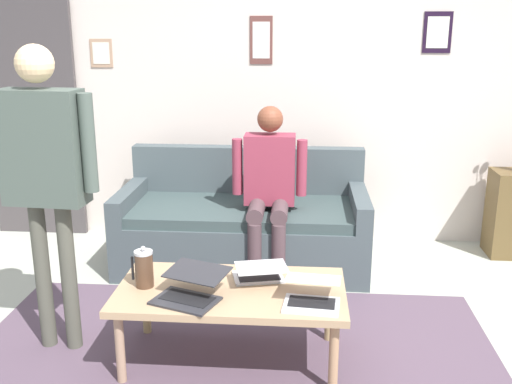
{
  "coord_description": "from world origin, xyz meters",
  "views": [
    {
      "loc": [
        -0.23,
        2.87,
        1.83
      ],
      "look_at": [
        0.06,
        -0.78,
        0.8
      ],
      "focal_mm": 41.28,
      "sensor_mm": 36.0,
      "label": 1
    }
  ],
  "objects_px": {
    "interior_door": "(33,122)",
    "french_press": "(144,268)",
    "laptop_right": "(312,296)",
    "laptop_left": "(190,290)",
    "couch": "(244,226)",
    "person_standing": "(44,162)",
    "laptop_center": "(260,274)",
    "coffee_table": "(231,295)",
    "person_seated": "(269,183)"
  },
  "relations": [
    {
      "from": "laptop_right",
      "to": "french_press",
      "type": "xyz_separation_m",
      "value": [
        0.92,
        -0.14,
        0.06
      ]
    },
    {
      "from": "coffee_table",
      "to": "person_standing",
      "type": "height_order",
      "value": "person_standing"
    },
    {
      "from": "person_seated",
      "to": "laptop_right",
      "type": "bearing_deg",
      "value": 102.57
    },
    {
      "from": "coffee_table",
      "to": "person_standing",
      "type": "xyz_separation_m",
      "value": [
        1.03,
        -0.07,
        0.72
      ]
    },
    {
      "from": "coffee_table",
      "to": "person_standing",
      "type": "distance_m",
      "value": 1.26
    },
    {
      "from": "laptop_left",
      "to": "laptop_center",
      "type": "relative_size",
      "value": 1.25
    },
    {
      "from": "couch",
      "to": "person_standing",
      "type": "relative_size",
      "value": 1.09
    },
    {
      "from": "french_press",
      "to": "laptop_center",
      "type": "bearing_deg",
      "value": -168.53
    },
    {
      "from": "interior_door",
      "to": "laptop_right",
      "type": "height_order",
      "value": "interior_door"
    },
    {
      "from": "laptop_center",
      "to": "person_standing",
      "type": "relative_size",
      "value": 0.2
    },
    {
      "from": "laptop_center",
      "to": "person_seated",
      "type": "height_order",
      "value": "person_seated"
    },
    {
      "from": "interior_door",
      "to": "laptop_center",
      "type": "height_order",
      "value": "interior_door"
    },
    {
      "from": "interior_door",
      "to": "laptop_center",
      "type": "xyz_separation_m",
      "value": [
        -2.15,
        1.91,
        -0.54
      ]
    },
    {
      "from": "coffee_table",
      "to": "person_seated",
      "type": "height_order",
      "value": "person_seated"
    },
    {
      "from": "couch",
      "to": "laptop_center",
      "type": "height_order",
      "value": "couch"
    },
    {
      "from": "interior_door",
      "to": "person_seated",
      "type": "bearing_deg",
      "value": 159.1
    },
    {
      "from": "laptop_left",
      "to": "person_seated",
      "type": "xyz_separation_m",
      "value": [
        -0.34,
        -1.35,
        0.24
      ]
    },
    {
      "from": "interior_door",
      "to": "coffee_table",
      "type": "relative_size",
      "value": 1.63
    },
    {
      "from": "interior_door",
      "to": "laptop_center",
      "type": "distance_m",
      "value": 2.92
    },
    {
      "from": "coffee_table",
      "to": "person_seated",
      "type": "distance_m",
      "value": 1.26
    },
    {
      "from": "couch",
      "to": "laptop_right",
      "type": "distance_m",
      "value": 1.68
    },
    {
      "from": "coffee_table",
      "to": "french_press",
      "type": "bearing_deg",
      "value": 1.45
    },
    {
      "from": "laptop_center",
      "to": "person_seated",
      "type": "bearing_deg",
      "value": -89.45
    },
    {
      "from": "couch",
      "to": "french_press",
      "type": "relative_size",
      "value": 8.02
    },
    {
      "from": "laptop_center",
      "to": "laptop_right",
      "type": "bearing_deg",
      "value": 137.78
    },
    {
      "from": "interior_door",
      "to": "person_standing",
      "type": "relative_size",
      "value": 1.17
    },
    {
      "from": "laptop_right",
      "to": "laptop_left",
      "type": "bearing_deg",
      "value": -0.79
    },
    {
      "from": "person_standing",
      "to": "laptop_center",
      "type": "bearing_deg",
      "value": -177.94
    },
    {
      "from": "couch",
      "to": "laptop_left",
      "type": "xyz_separation_m",
      "value": [
        0.13,
        1.58,
        0.18
      ]
    },
    {
      "from": "laptop_left",
      "to": "person_seated",
      "type": "relative_size",
      "value": 0.35
    },
    {
      "from": "couch",
      "to": "person_seated",
      "type": "height_order",
      "value": "person_seated"
    },
    {
      "from": "interior_door",
      "to": "coffee_table",
      "type": "bearing_deg",
      "value": 134.56
    },
    {
      "from": "laptop_center",
      "to": "french_press",
      "type": "xyz_separation_m",
      "value": [
        0.63,
        0.13,
        0.06
      ]
    },
    {
      "from": "coffee_table",
      "to": "laptop_center",
      "type": "distance_m",
      "value": 0.21
    },
    {
      "from": "laptop_right",
      "to": "person_standing",
      "type": "distance_m",
      "value": 1.62
    },
    {
      "from": "laptop_left",
      "to": "person_seated",
      "type": "distance_m",
      "value": 1.42
    },
    {
      "from": "interior_door",
      "to": "french_press",
      "type": "height_order",
      "value": "interior_door"
    },
    {
      "from": "laptop_right",
      "to": "french_press",
      "type": "relative_size",
      "value": 1.38
    },
    {
      "from": "laptop_left",
      "to": "person_standing",
      "type": "distance_m",
      "value": 1.06
    },
    {
      "from": "laptop_center",
      "to": "laptop_left",
      "type": "bearing_deg",
      "value": 36.15
    },
    {
      "from": "person_seated",
      "to": "laptop_center",
      "type": "bearing_deg",
      "value": 90.55
    },
    {
      "from": "coffee_table",
      "to": "laptop_right",
      "type": "xyz_separation_m",
      "value": [
        -0.44,
        0.15,
        0.09
      ]
    },
    {
      "from": "laptop_right",
      "to": "person_standing",
      "type": "bearing_deg",
      "value": -8.66
    },
    {
      "from": "laptop_center",
      "to": "person_standing",
      "type": "xyz_separation_m",
      "value": [
        1.18,
        0.04,
        0.64
      ]
    },
    {
      "from": "interior_door",
      "to": "person_seated",
      "type": "relative_size",
      "value": 1.6
    },
    {
      "from": "laptop_right",
      "to": "coffee_table",
      "type": "bearing_deg",
      "value": -18.75
    },
    {
      "from": "laptop_left",
      "to": "person_standing",
      "type": "height_order",
      "value": "person_standing"
    },
    {
      "from": "person_standing",
      "to": "coffee_table",
      "type": "bearing_deg",
      "value": 175.92
    },
    {
      "from": "couch",
      "to": "laptop_center",
      "type": "distance_m",
      "value": 1.35
    },
    {
      "from": "person_seated",
      "to": "coffee_table",
      "type": "bearing_deg",
      "value": 83.44
    }
  ]
}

